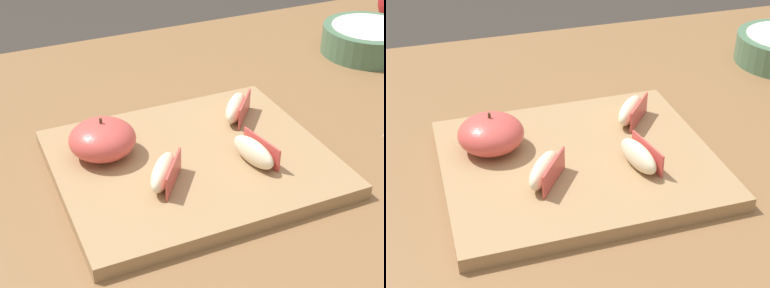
# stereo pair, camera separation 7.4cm
# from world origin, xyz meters

# --- Properties ---
(dining_table) EXTENTS (1.38, 0.94, 0.74)m
(dining_table) POSITION_xyz_m (0.00, 0.00, 0.64)
(dining_table) COLOR brown
(dining_table) RESTS_ON ground_plane
(cutting_board) EXTENTS (0.35, 0.29, 0.02)m
(cutting_board) POSITION_xyz_m (-0.03, -0.02, 0.74)
(cutting_board) COLOR #A37F56
(cutting_board) RESTS_ON dining_table
(apple_half_skin_up) EXTENTS (0.09, 0.09, 0.05)m
(apple_half_skin_up) POSITION_xyz_m (-0.13, 0.04, 0.78)
(apple_half_skin_up) COLOR #D14C47
(apple_half_skin_up) RESTS_ON cutting_board
(apple_wedge_back) EXTENTS (0.07, 0.07, 0.03)m
(apple_wedge_back) POSITION_xyz_m (0.07, 0.05, 0.77)
(apple_wedge_back) COLOR beige
(apple_wedge_back) RESTS_ON cutting_board
(apple_wedge_near_knife) EXTENTS (0.06, 0.07, 0.03)m
(apple_wedge_near_knife) POSITION_xyz_m (-0.08, -0.05, 0.77)
(apple_wedge_near_knife) COLOR beige
(apple_wedge_near_knife) RESTS_ON cutting_board
(apple_wedge_left) EXTENTS (0.04, 0.08, 0.03)m
(apple_wedge_left) POSITION_xyz_m (0.04, -0.06, 0.77)
(apple_wedge_left) COLOR beige
(apple_wedge_left) RESTS_ON cutting_board
(ceramic_fruit_bowl) EXTENTS (0.17, 0.17, 0.05)m
(ceramic_fruit_bowl) POSITION_xyz_m (0.42, 0.20, 0.76)
(ceramic_fruit_bowl) COLOR #4C7556
(ceramic_fruit_bowl) RESTS_ON dining_table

